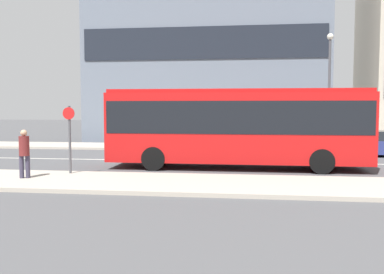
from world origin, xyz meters
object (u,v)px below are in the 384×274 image
at_px(city_bus, 236,123).
at_px(pedestrian_near_stop, 24,151).
at_px(parked_car_0, 376,144).
at_px(street_lamp, 329,79).
at_px(bus_stop_sign, 70,134).

xyz_separation_m(city_bus, pedestrian_near_stop, (-7.04, -4.20, -0.81)).
relative_size(city_bus, parked_car_0, 2.54).
relative_size(parked_car_0, street_lamp, 0.64).
xyz_separation_m(bus_stop_sign, street_lamp, (10.94, 10.32, 2.57)).
distance_m(parked_car_0, pedestrian_near_stop, 17.13).
relative_size(parked_car_0, pedestrian_near_stop, 2.52).
xyz_separation_m(parked_car_0, bus_stop_sign, (-13.02, -8.49, 0.95)).
bearing_deg(parked_car_0, street_lamp, 138.61).
relative_size(pedestrian_near_stop, bus_stop_sign, 0.67).
distance_m(city_bus, parked_car_0, 9.04).
relative_size(city_bus, bus_stop_sign, 4.31).
bearing_deg(parked_car_0, pedestrian_near_stop, -145.56).
bearing_deg(bus_stop_sign, city_bus, 26.89).
bearing_deg(city_bus, parked_car_0, 34.47).
height_order(city_bus, bus_stop_sign, city_bus).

